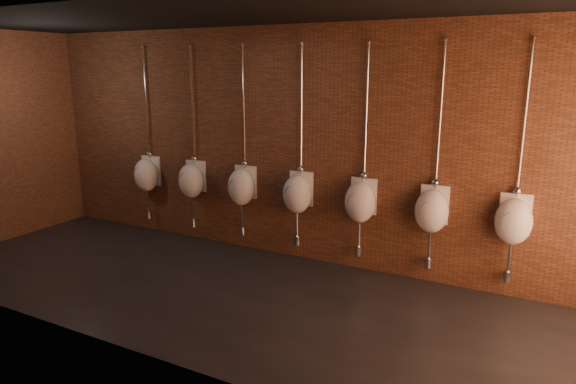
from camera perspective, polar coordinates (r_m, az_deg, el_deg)
name	(u,v)px	position (r m, az deg, el deg)	size (l,w,h in m)	color
ground	(231,294)	(6.32, -6.37, -11.16)	(8.50, 8.50, 0.00)	black
room_shell	(226,126)	(5.77, -6.89, 7.28)	(8.54, 3.04, 3.22)	black
urinal_0	(146,174)	(8.56, -15.45, 1.92)	(0.43, 0.38, 2.72)	white
urinal_1	(191,180)	(7.97, -10.68, 1.33)	(0.43, 0.38, 2.72)	white
urinal_2	(242,186)	(7.45, -5.19, 0.65)	(0.43, 0.38, 2.72)	white
urinal_3	(297,193)	(7.00, 1.06, -0.13)	(0.43, 0.38, 2.72)	white
urinal_4	(360,201)	(6.65, 8.06, -1.00)	(0.43, 0.38, 2.72)	white
urinal_5	(432,210)	(6.42, 15.70, -1.94)	(0.43, 0.38, 2.72)	white
urinal_6	(514,220)	(6.30, 23.78, -2.89)	(0.43, 0.38, 2.72)	white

